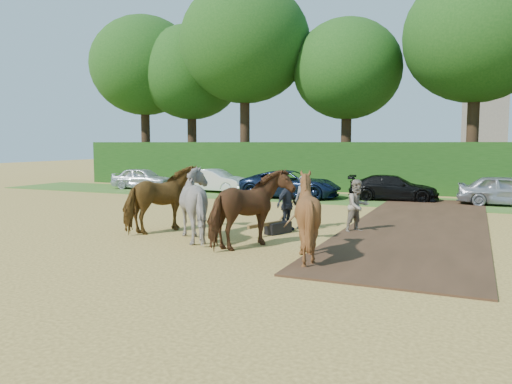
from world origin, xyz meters
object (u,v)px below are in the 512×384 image
object	(u,v)px
spectator_far	(287,205)
parked_cars	(479,190)
spectator_near	(358,206)
plough_team	(228,206)
church	(488,52)

from	to	relation	value
spectator_far	parked_cars	distance (m)	11.69
spectator_far	parked_cars	size ratio (longest dim) A/B	0.04
spectator_near	plough_team	world-z (taller)	plough_team
spectator_near	spectator_far	xyz separation A→B (m)	(-2.27, -0.60, -0.01)
plough_team	church	distance (m)	55.58
parked_cars	church	bearing A→B (deg)	89.20
spectator_near	parked_cars	bearing A→B (deg)	18.24
plough_team	church	xyz separation A→B (m)	(7.36, 53.62, 12.63)
spectator_far	parked_cars	world-z (taller)	spectator_far
spectator_far	parked_cars	xyz separation A→B (m)	(5.96, 10.06, -0.16)
plough_team	church	size ratio (longest dim) A/B	0.29
parked_cars	church	distance (m)	42.87
plough_team	parked_cars	distance (m)	14.48
spectator_near	spectator_far	world-z (taller)	spectator_near
spectator_far	plough_team	xyz separation A→B (m)	(-0.83, -2.72, 0.23)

